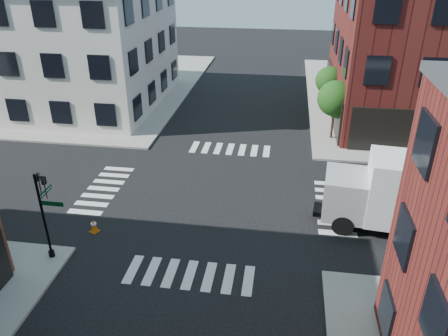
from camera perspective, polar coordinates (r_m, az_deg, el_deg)
ground at (r=26.23m, az=-1.23°, el=-3.84°), size 120.00×120.00×0.00m
sidewalk_nw at (r=51.58m, az=-21.12°, el=10.22°), size 30.00×30.00×0.15m
building_nw at (r=45.19m, az=-22.96°, el=14.87°), size 22.00×16.00×11.00m
tree_near at (r=33.98m, az=14.42°, el=8.55°), size 2.69×2.69×4.49m
tree_far at (r=39.78m, az=13.68°, el=10.86°), size 2.43×2.43×4.07m
signal_pole at (r=21.54m, az=-22.39°, el=-4.72°), size 1.29×1.24×4.60m
box_truck at (r=24.26m, az=23.97°, el=-3.35°), size 9.28×3.66×4.11m
traffic_cone at (r=24.06m, az=-16.64°, el=-7.24°), size 0.54×0.54×0.76m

